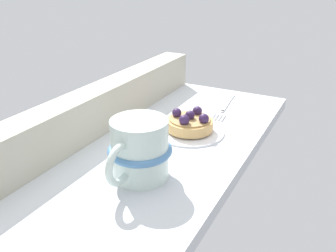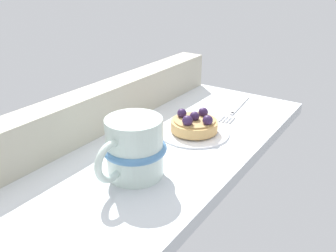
{
  "view_description": "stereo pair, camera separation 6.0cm",
  "coord_description": "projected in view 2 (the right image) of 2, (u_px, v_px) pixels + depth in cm",
  "views": [
    {
      "loc": [
        -51.1,
        -29.02,
        29.54
      ],
      "look_at": [
        -2.32,
        -3.4,
        4.83
      ],
      "focal_mm": 38.66,
      "sensor_mm": 36.0,
      "label": 1
    },
    {
      "loc": [
        -48.01,
        -34.2,
        29.54
      ],
      "look_at": [
        -2.32,
        -3.4,
        4.83
      ],
      "focal_mm": 38.66,
      "sensor_mm": 36.0,
      "label": 2
    }
  ],
  "objects": [
    {
      "name": "raspberry_tart",
      "position": [
        194.0,
        123.0,
        0.68
      ],
      "size": [
        8.88,
        8.88,
        3.86
      ],
      "color": "tan",
      "rests_on": "dessert_plate"
    },
    {
      "name": "ground_plane",
      "position": [
        160.0,
        147.0,
        0.66
      ],
      "size": [
        69.07,
        32.25,
        2.41
      ],
      "primitive_type": "cube",
      "color": "silver"
    },
    {
      "name": "coffee_mug",
      "position": [
        134.0,
        148.0,
        0.54
      ],
      "size": [
        13.09,
        9.65,
        9.26
      ],
      "color": "silver",
      "rests_on": "ground_plane"
    },
    {
      "name": "dessert_fork",
      "position": [
        236.0,
        109.0,
        0.8
      ],
      "size": [
        17.15,
        3.52,
        0.6
      ],
      "color": "silver",
      "rests_on": "ground_plane"
    },
    {
      "name": "dessert_plate",
      "position": [
        194.0,
        132.0,
        0.69
      ],
      "size": [
        13.32,
        13.32,
        0.72
      ],
      "color": "white",
      "rests_on": "ground_plane"
    },
    {
      "name": "window_rail_back",
      "position": [
        104.0,
        106.0,
        0.71
      ],
      "size": [
        67.69,
        5.79,
        8.12
      ],
      "primitive_type": "cube",
      "color": "#B2AD99",
      "rests_on": "ground_plane"
    }
  ]
}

